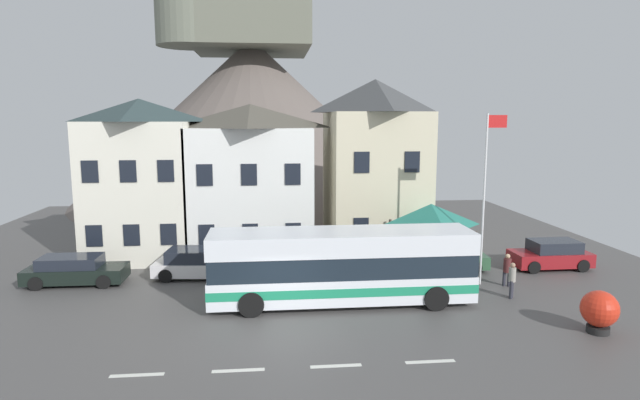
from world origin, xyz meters
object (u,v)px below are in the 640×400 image
object	(u,v)px
pedestrian_00	(468,266)
pedestrian_01	(512,279)
parked_car_00	(551,255)
harbour_buoy	(600,310)
townhouse_00	(142,179)
pedestrian_03	(507,268)
parked_car_03	(441,257)
townhouse_01	(251,179)
transit_bus	(341,267)
townhouse_02	(374,165)
parked_car_01	(75,270)
bus_shelter	(431,215)
pedestrian_02	(417,265)
flagpole	(486,188)
parked_car_02	(198,263)
public_bench	(444,251)
hilltop_castle	(252,114)

from	to	relation	value
pedestrian_00	pedestrian_01	bearing A→B (deg)	-58.93
parked_car_00	harbour_buoy	xyz separation A→B (m)	(-2.72, -8.02, 0.14)
townhouse_00	pedestrian_03	size ratio (longest dim) A/B	5.71
parked_car_03	pedestrian_00	size ratio (longest dim) A/B	2.93
townhouse_01	transit_bus	world-z (taller)	townhouse_01
townhouse_02	townhouse_00	bearing A→B (deg)	-177.74
transit_bus	parked_car_01	xyz separation A→B (m)	(-11.96, 3.74, -0.90)
townhouse_00	harbour_buoy	xyz separation A→B (m)	(18.65, -12.75, -3.51)
bus_shelter	parked_car_01	size ratio (longest dim) A/B	0.81
townhouse_02	transit_bus	world-z (taller)	townhouse_02
pedestrian_02	harbour_buoy	size ratio (longest dim) A/B	0.97
townhouse_02	flagpole	xyz separation A→B (m)	(3.63, -7.44, -0.44)
parked_car_02	transit_bus	bearing A→B (deg)	-28.20
bus_shelter	parked_car_03	distance (m)	2.40
pedestrian_00	pedestrian_01	size ratio (longest dim) A/B	0.98
townhouse_01	bus_shelter	world-z (taller)	townhouse_01
townhouse_01	flagpole	world-z (taller)	townhouse_01
flagpole	harbour_buoy	bearing A→B (deg)	-72.02
transit_bus	parked_car_01	world-z (taller)	transit_bus
public_bench	flagpole	world-z (taller)	flagpole
townhouse_00	parked_car_03	distance (m)	16.67
townhouse_00	parked_car_00	size ratio (longest dim) A/B	2.21
transit_bus	flagpole	bearing A→B (deg)	15.58
pedestrian_02	pedestrian_01	bearing A→B (deg)	-35.18
townhouse_00	pedestrian_00	world-z (taller)	townhouse_00
townhouse_02	pedestrian_03	size ratio (longest dim) A/B	6.48
bus_shelter	pedestrian_02	size ratio (longest dim) A/B	2.39
townhouse_00	pedestrian_00	size ratio (longest dim) A/B	5.69
townhouse_02	pedestrian_00	size ratio (longest dim) A/B	6.46
parked_car_01	pedestrian_00	distance (m)	18.22
pedestrian_00	pedestrian_02	distance (m)	2.31
harbour_buoy	pedestrian_00	bearing A→B (deg)	113.95
townhouse_00	pedestrian_00	distance (m)	17.85
transit_bus	bus_shelter	world-z (taller)	bus_shelter
parked_car_00	townhouse_02	bearing A→B (deg)	-32.98
parked_car_00	pedestrian_00	world-z (taller)	pedestrian_00
townhouse_00	flagpole	xyz separation A→B (m)	(16.76, -6.93, 0.14)
transit_bus	harbour_buoy	distance (m)	9.61
hilltop_castle	parked_car_01	distance (m)	27.22
townhouse_02	parked_car_01	size ratio (longest dim) A/B	2.21
parked_car_00	harbour_buoy	size ratio (longest dim) A/B	2.55
pedestrian_01	bus_shelter	bearing A→B (deg)	119.09
hilltop_castle	bus_shelter	bearing A→B (deg)	-68.99
townhouse_02	parked_car_01	world-z (taller)	townhouse_02
transit_bus	parked_car_02	bearing A→B (deg)	146.03
parked_car_01	pedestrian_02	xyz separation A→B (m)	(15.86, -1.41, 0.21)
townhouse_01	pedestrian_01	bearing A→B (deg)	-39.54
townhouse_02	parked_car_00	size ratio (longest dim) A/B	2.51
townhouse_02	parked_car_00	bearing A→B (deg)	-32.51
parked_car_01	townhouse_02	bearing A→B (deg)	20.73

